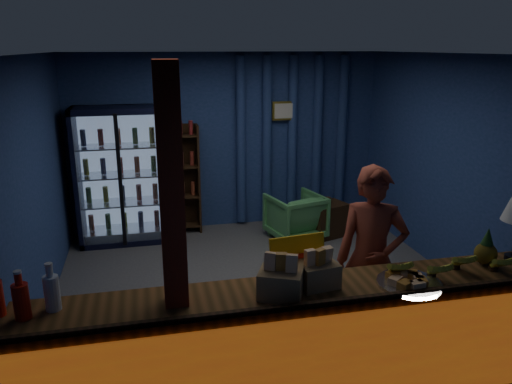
# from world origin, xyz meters

# --- Properties ---
(ground) EXTENTS (4.60, 4.60, 0.00)m
(ground) POSITION_xyz_m (0.00, 0.00, 0.00)
(ground) COLOR #515154
(ground) RESTS_ON ground
(room_walls) EXTENTS (4.60, 4.60, 4.60)m
(room_walls) POSITION_xyz_m (0.00, 0.00, 1.57)
(room_walls) COLOR navy
(room_walls) RESTS_ON ground
(counter) EXTENTS (4.40, 0.57, 0.99)m
(counter) POSITION_xyz_m (0.00, -1.91, 0.48)
(counter) COLOR brown
(counter) RESTS_ON ground
(support_post) EXTENTS (0.16, 0.16, 2.60)m
(support_post) POSITION_xyz_m (-1.05, -1.90, 1.30)
(support_post) COLOR maroon
(support_post) RESTS_ON ground
(beverage_cooler) EXTENTS (1.20, 0.62, 1.90)m
(beverage_cooler) POSITION_xyz_m (-1.55, 1.92, 0.93)
(beverage_cooler) COLOR black
(beverage_cooler) RESTS_ON ground
(bottle_shelf) EXTENTS (0.50, 0.28, 1.60)m
(bottle_shelf) POSITION_xyz_m (-0.70, 2.06, 0.79)
(bottle_shelf) COLOR #392012
(bottle_shelf) RESTS_ON ground
(curtain_folds) EXTENTS (1.74, 0.14, 2.50)m
(curtain_folds) POSITION_xyz_m (1.00, 2.14, 1.30)
(curtain_folds) COLOR navy
(curtain_folds) RESTS_ON room_walls
(framed_picture) EXTENTS (0.36, 0.04, 0.28)m
(framed_picture) POSITION_xyz_m (0.85, 2.10, 1.75)
(framed_picture) COLOR gold
(framed_picture) RESTS_ON room_walls
(shopkeeper) EXTENTS (0.73, 0.62, 1.70)m
(shopkeeper) POSITION_xyz_m (0.70, -1.32, 0.85)
(shopkeeper) COLOR brown
(shopkeeper) RESTS_ON ground
(green_chair) EXTENTS (0.87, 0.88, 0.66)m
(green_chair) POSITION_xyz_m (0.84, 1.39, 0.33)
(green_chair) COLOR #52A559
(green_chair) RESTS_ON ground
(side_table) EXTENTS (0.63, 0.53, 0.58)m
(side_table) POSITION_xyz_m (1.32, 1.39, 0.25)
(side_table) COLOR #392012
(side_table) RESTS_ON ground
(yellow_sign) EXTENTS (0.45, 0.14, 0.35)m
(yellow_sign) POSITION_xyz_m (-0.12, -1.74, 1.13)
(yellow_sign) COLOR yellow
(yellow_sign) RESTS_ON counter
(soda_bottles) EXTENTS (0.46, 0.19, 0.34)m
(soda_bottles) POSITION_xyz_m (-2.05, -1.84, 1.09)
(soda_bottles) COLOR red
(soda_bottles) RESTS_ON counter
(snack_box_left) EXTENTS (0.38, 0.36, 0.32)m
(snack_box_left) POSITION_xyz_m (-0.32, -1.96, 1.06)
(snack_box_left) COLOR #AA7C52
(snack_box_left) RESTS_ON counter
(snack_box_centre) EXTENTS (0.32, 0.27, 0.30)m
(snack_box_centre) POSITION_xyz_m (-0.01, -1.87, 1.06)
(snack_box_centre) COLOR #AA7C52
(snack_box_centre) RESTS_ON counter
(pastry_tray) EXTENTS (0.49, 0.49, 0.08)m
(pastry_tray) POSITION_xyz_m (0.67, -2.02, 0.98)
(pastry_tray) COLOR silver
(pastry_tray) RESTS_ON counter
(banana_bunches) EXTENTS (1.07, 0.30, 0.17)m
(banana_bunches) POSITION_xyz_m (1.05, -1.92, 1.04)
(banana_bunches) COLOR gold
(banana_bunches) RESTS_ON counter
(pineapple) EXTENTS (0.18, 0.18, 0.31)m
(pineapple) POSITION_xyz_m (1.46, -1.82, 1.08)
(pineapple) COLOR olive
(pineapple) RESTS_ON counter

